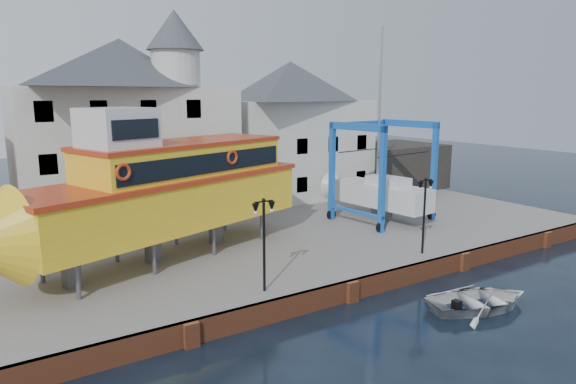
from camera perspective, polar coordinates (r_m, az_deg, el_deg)
ground at (r=24.79m, az=7.03°, el=-11.98°), size 140.00×140.00×0.00m
hardstanding at (r=33.30m, az=-5.21°, el=-5.00°), size 44.00×22.00×1.00m
quay_wall at (r=24.67m, az=6.90°, el=-10.83°), size 44.00×0.47×1.00m
building_white_main at (r=37.22m, az=-17.52°, el=6.93°), size 14.00×8.30×14.00m
building_white_right at (r=43.60m, az=0.26°, el=6.96°), size 12.00×8.00×11.20m
shed_dark at (r=48.68m, az=11.47°, el=2.90°), size 8.00×7.00×4.00m
lamp_post_left at (r=22.19m, az=-2.70°, el=-3.27°), size 1.12×0.32×4.20m
lamp_post_right at (r=28.43m, az=14.98°, el=-0.48°), size 1.12×0.32×4.20m
tour_boat at (r=26.82m, az=-14.99°, el=0.10°), size 18.68×9.90×7.95m
travel_lift at (r=36.29m, az=9.50°, el=0.54°), size 6.55×8.77×12.96m
motorboat_b at (r=25.42m, az=20.48°, el=-12.01°), size 5.75×4.76×1.03m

